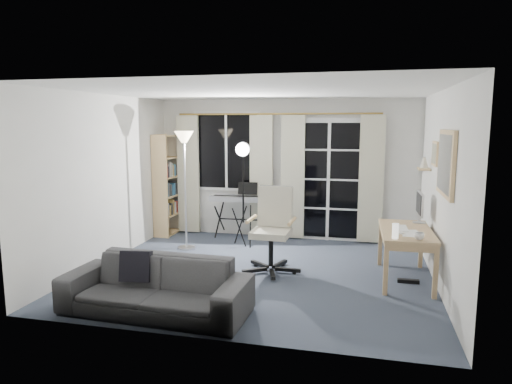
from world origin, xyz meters
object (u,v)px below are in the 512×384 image
sofa (155,277)px  mug (419,235)px  monitor (420,205)px  keyboard_piano (247,199)px  studio_light (243,161)px  office_chair (273,221)px  desk (406,236)px  bookshelf (168,187)px  torchiere_lamp (184,155)px

sofa → mug: bearing=25.4°
monitor → sofa: (-2.84, -2.12, -0.53)m
monitor → keyboard_piano: bearing=156.0°
studio_light → sofa: size_ratio=0.87×
office_chair → desk: (1.73, -0.05, -0.09)m
sofa → desk: bearing=34.6°
bookshelf → keyboard_piano: bearing=-3.2°
office_chair → desk: size_ratio=0.91×
studio_light → sofa: studio_light is taller
bookshelf → torchiere_lamp: size_ratio=0.96×
studio_light → office_chair: studio_light is taller
keyboard_piano → office_chair: bearing=-65.6°
torchiere_lamp → monitor: torchiere_lamp is taller
bookshelf → keyboard_piano: size_ratio=1.41×
studio_light → monitor: studio_light is taller
mug → sofa: sofa is taller
bookshelf → keyboard_piano: (1.50, -0.11, -0.16)m
bookshelf → desk: size_ratio=1.44×
torchiere_lamp → monitor: (3.47, -0.28, -0.59)m
bookshelf → mug: bookshelf is taller
bookshelf → monitor: (4.20, -1.23, 0.06)m
bookshelf → monitor: 4.38m
torchiere_lamp → mug: bearing=-20.0°
monitor → sofa: 3.59m
keyboard_piano → studio_light: 0.86m
bookshelf → studio_light: bearing=-20.3°
desk → monitor: size_ratio=2.62×
studio_light → mug: size_ratio=15.99×
desk → monitor: monitor is taller
bookshelf → mug: size_ratio=16.57×
office_chair → desk: office_chair is taller
torchiere_lamp → monitor: size_ratio=3.92×
torchiere_lamp → monitor: bearing=-4.6°
office_chair → torchiere_lamp: bearing=158.2°
desk → bookshelf: bearing=155.8°
torchiere_lamp → studio_light: size_ratio=1.08×
keyboard_piano → studio_light: bearing=-84.3°
office_chair → desk: bearing=0.1°
keyboard_piano → office_chair: (0.77, -1.52, -0.02)m
torchiere_lamp → monitor: 3.53m
keyboard_piano → sofa: (-0.15, -3.25, -0.31)m
torchiere_lamp → desk: size_ratio=1.50×
monitor → office_chair: bearing=-169.7°
office_chair → monitor: office_chair is taller
keyboard_piano → mug: size_ratio=11.76×
bookshelf → mug: bearing=-27.1°
desk → mug: size_ratio=11.52×
studio_light → monitor: bearing=-24.8°
desk → studio_light: bearing=154.8°
monitor → mug: 0.97m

